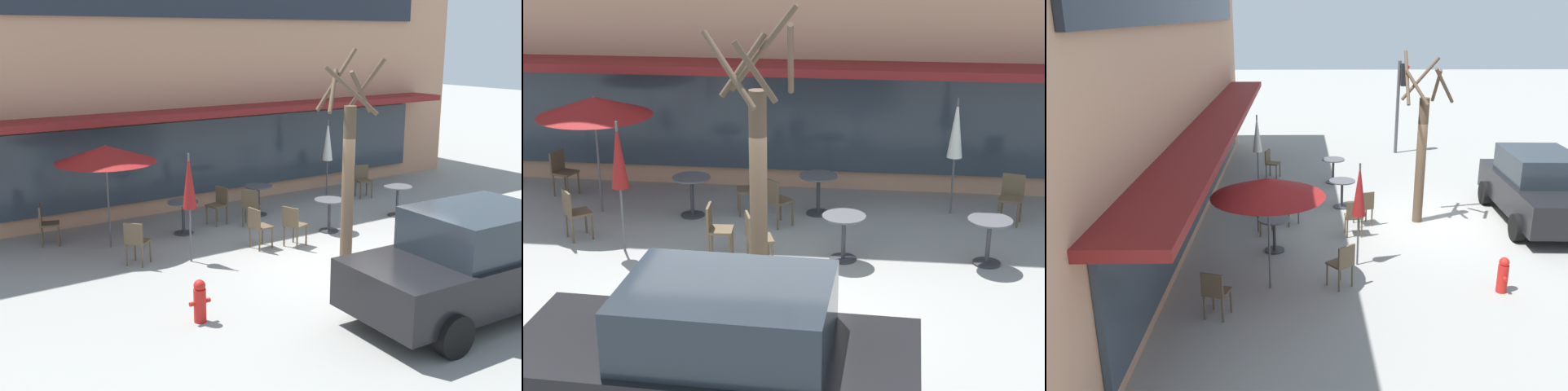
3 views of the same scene
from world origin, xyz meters
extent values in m
plane|color=gray|center=(0.00, 0.00, 0.00)|extent=(80.00, 80.00, 0.00)
cube|color=maroon|center=(0.00, 5.45, 2.55)|extent=(15.20, 1.10, 0.16)
cube|color=#2D3842|center=(0.00, 5.94, 1.35)|extent=(14.31, 0.10, 1.90)
cylinder|color=#333338|center=(0.58, 4.47, 0.01)|extent=(0.44, 0.44, 0.03)
cylinder|color=#333338|center=(0.58, 4.47, 0.38)|extent=(0.07, 0.07, 0.70)
cylinder|color=#4C4C51|center=(0.58, 4.47, 0.74)|extent=(0.70, 0.70, 0.03)
cylinder|color=#333338|center=(-1.72, 4.09, 0.01)|extent=(0.44, 0.44, 0.03)
cylinder|color=#333338|center=(-1.72, 4.09, 0.38)|extent=(0.07, 0.07, 0.70)
cylinder|color=#4C4C51|center=(-1.72, 4.09, 0.74)|extent=(0.70, 0.70, 0.03)
cylinder|color=#333338|center=(3.43, 2.47, 0.01)|extent=(0.44, 0.44, 0.03)
cylinder|color=#333338|center=(3.43, 2.47, 0.38)|extent=(0.07, 0.07, 0.70)
cylinder|color=#4C4C51|center=(3.43, 2.47, 0.74)|extent=(0.70, 0.70, 0.03)
cylinder|color=#333338|center=(1.15, 2.38, 0.01)|extent=(0.44, 0.44, 0.03)
cylinder|color=#333338|center=(1.15, 2.38, 0.38)|extent=(0.07, 0.07, 0.70)
cylinder|color=#4C4C51|center=(1.15, 2.38, 0.74)|extent=(0.70, 0.70, 0.03)
cylinder|color=#4C4C51|center=(-3.47, 4.11, 1.10)|extent=(0.04, 0.04, 2.20)
cone|color=maroon|center=(-3.47, 4.11, 2.03)|extent=(2.10, 2.10, 0.35)
cylinder|color=#4C4C51|center=(3.04, 4.76, 1.10)|extent=(0.04, 0.04, 2.20)
cone|color=silver|center=(3.04, 4.76, 1.65)|extent=(0.28, 0.28, 1.10)
cylinder|color=#4C4C51|center=(-2.47, 2.33, 1.10)|extent=(0.04, 0.04, 2.20)
cone|color=maroon|center=(-2.47, 2.33, 1.65)|extent=(0.28, 0.28, 1.10)
cylinder|color=brown|center=(-4.27, 5.07, 0.23)|extent=(0.04, 0.04, 0.45)
cylinder|color=brown|center=(-4.38, 4.75, 0.23)|extent=(0.04, 0.04, 0.45)
cylinder|color=brown|center=(-4.60, 5.17, 0.23)|extent=(0.04, 0.04, 0.45)
cylinder|color=brown|center=(-4.70, 4.85, 0.23)|extent=(0.04, 0.04, 0.45)
cube|color=brown|center=(-4.49, 4.96, 0.47)|extent=(0.50, 0.50, 0.04)
cube|color=brown|center=(-4.66, 5.01, 0.69)|extent=(0.16, 0.39, 0.40)
cylinder|color=brown|center=(-0.67, 2.44, 0.23)|extent=(0.04, 0.04, 0.45)
cylinder|color=brown|center=(-0.65, 2.10, 0.23)|extent=(0.04, 0.04, 0.45)
cylinder|color=brown|center=(-1.01, 2.42, 0.23)|extent=(0.04, 0.04, 0.45)
cylinder|color=brown|center=(-0.99, 2.08, 0.23)|extent=(0.04, 0.04, 0.45)
cube|color=brown|center=(-0.83, 2.26, 0.47)|extent=(0.42, 0.42, 0.04)
cube|color=brown|center=(-1.01, 2.25, 0.69)|extent=(0.06, 0.40, 0.40)
cylinder|color=brown|center=(-0.84, 4.12, 0.23)|extent=(0.04, 0.04, 0.45)
cylinder|color=brown|center=(-0.92, 4.45, 0.23)|extent=(0.04, 0.04, 0.45)
cylinder|color=brown|center=(-0.51, 4.20, 0.23)|extent=(0.04, 0.04, 0.45)
cylinder|color=brown|center=(-0.59, 4.53, 0.23)|extent=(0.04, 0.04, 0.45)
cube|color=brown|center=(-0.71, 4.33, 0.47)|extent=(0.48, 0.48, 0.04)
cube|color=brown|center=(-0.54, 4.37, 0.69)|extent=(0.13, 0.40, 0.40)
cylinder|color=brown|center=(-0.04, 2.17, 0.23)|extent=(0.04, 0.04, 0.45)
cylinder|color=brown|center=(0.06, 1.85, 0.23)|extent=(0.04, 0.04, 0.45)
cylinder|color=brown|center=(-0.36, 2.07, 0.23)|extent=(0.04, 0.04, 0.45)
cylinder|color=brown|center=(-0.26, 1.75, 0.23)|extent=(0.04, 0.04, 0.45)
cube|color=brown|center=(-0.15, 1.96, 0.47)|extent=(0.50, 0.50, 0.04)
cube|color=brown|center=(-0.32, 1.90, 0.69)|extent=(0.16, 0.39, 0.40)
cylinder|color=brown|center=(-3.38, 3.01, 0.23)|extent=(0.04, 0.04, 0.45)
cylinder|color=brown|center=(-3.17, 2.74, 0.23)|extent=(0.04, 0.04, 0.45)
cylinder|color=brown|center=(-3.64, 2.80, 0.23)|extent=(0.04, 0.04, 0.45)
cylinder|color=brown|center=(-3.43, 2.53, 0.23)|extent=(0.04, 0.04, 0.45)
cube|color=brown|center=(-3.40, 2.77, 0.47)|extent=(0.56, 0.56, 0.04)
cube|color=brown|center=(-3.55, 2.66, 0.69)|extent=(0.28, 0.34, 0.40)
cylinder|color=brown|center=(-0.07, 4.04, 0.23)|extent=(0.04, 0.04, 0.45)
cylinder|color=brown|center=(0.17, 3.80, 0.23)|extent=(0.04, 0.04, 0.45)
cylinder|color=brown|center=(-0.31, 3.79, 0.23)|extent=(0.04, 0.04, 0.45)
cylinder|color=brown|center=(-0.07, 3.56, 0.23)|extent=(0.04, 0.04, 0.45)
cube|color=brown|center=(-0.07, 3.80, 0.47)|extent=(0.57, 0.57, 0.04)
cube|color=brown|center=(-0.20, 3.67, 0.69)|extent=(0.32, 0.31, 0.40)
cylinder|color=brown|center=(4.15, 4.15, 0.23)|extent=(0.04, 0.04, 0.45)
cylinder|color=brown|center=(3.83, 4.25, 0.23)|extent=(0.04, 0.04, 0.45)
cylinder|color=brown|center=(4.26, 4.47, 0.23)|extent=(0.04, 0.04, 0.45)
cylinder|color=brown|center=(3.94, 4.58, 0.23)|extent=(0.04, 0.04, 0.45)
cube|color=brown|center=(4.05, 4.36, 0.47)|extent=(0.50, 0.50, 0.04)
cube|color=brown|center=(4.10, 4.53, 0.69)|extent=(0.39, 0.16, 0.40)
cube|color=black|center=(0.02, -2.43, 0.70)|extent=(4.27, 1.97, 0.76)
cube|color=#232B33|center=(0.17, -2.44, 1.42)|extent=(2.16, 1.68, 0.68)
cylinder|color=black|center=(-1.24, -1.48, 0.32)|extent=(0.65, 0.25, 0.64)
cylinder|color=black|center=(1.29, -3.38, 0.32)|extent=(0.65, 0.25, 0.64)
cylinder|color=black|center=(1.36, -1.59, 0.32)|extent=(0.65, 0.25, 0.64)
cylinder|color=brown|center=(0.05, 0.56, 1.56)|extent=(0.24, 0.24, 3.12)
cylinder|color=brown|center=(0.48, 0.60, 3.51)|extent=(0.17, 0.93, 1.04)
cylinder|color=brown|center=(0.07, 1.00, 3.58)|extent=(0.95, 0.12, 1.19)
cylinder|color=brown|center=(-0.17, 0.81, 3.39)|extent=(0.61, 0.55, 0.81)
cylinder|color=brown|center=(-0.25, 0.20, 3.44)|extent=(0.81, 0.71, 0.90)
cylinder|color=brown|center=(0.06, 0.30, 3.40)|extent=(0.59, 0.11, 0.80)
cylinder|color=#47474C|center=(7.29, -0.12, 1.70)|extent=(0.12, 0.12, 3.40)
cube|color=black|center=(7.29, -0.30, 2.90)|extent=(0.26, 0.20, 0.80)
sphere|color=red|center=(7.29, -0.43, 3.17)|extent=(0.13, 0.13, 0.13)
sphere|color=gold|center=(7.29, -0.43, 2.91)|extent=(0.13, 0.13, 0.13)
sphere|color=green|center=(7.29, -0.43, 2.65)|extent=(0.13, 0.13, 0.13)
cylinder|color=red|center=(-3.70, -0.27, 0.28)|extent=(0.20, 0.20, 0.55)
sphere|color=red|center=(-3.70, -0.27, 0.61)|extent=(0.19, 0.19, 0.19)
cylinder|color=red|center=(-3.83, -0.27, 0.33)|extent=(0.10, 0.07, 0.07)
cylinder|color=red|center=(-3.57, -0.27, 0.33)|extent=(0.10, 0.07, 0.07)
camera|label=1|loc=(-8.25, -8.73, 4.41)|focal=45.00mm
camera|label=2|loc=(1.59, -9.52, 5.17)|focal=55.00mm
camera|label=3|loc=(-12.97, 3.56, 5.00)|focal=38.00mm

